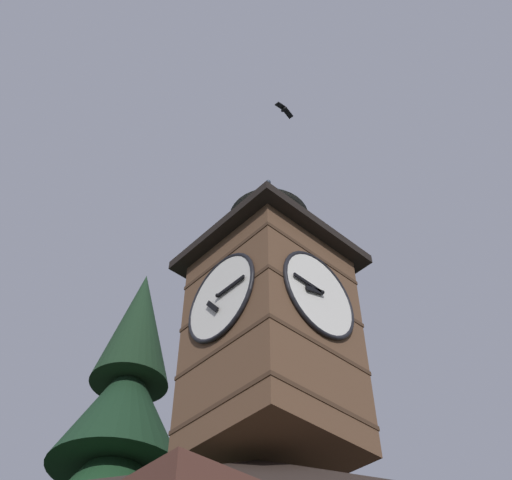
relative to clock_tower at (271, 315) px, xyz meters
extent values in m
cube|color=brown|center=(-0.02, -0.02, -1.03)|extent=(3.07, 3.07, 5.34)
cube|color=#432E20|center=(-0.02, -0.02, -3.06)|extent=(3.11, 3.11, 0.10)
cube|color=#432E20|center=(-0.02, -0.02, -1.72)|extent=(3.11, 3.11, 0.10)
cube|color=#432E20|center=(-0.02, -0.02, -0.39)|extent=(3.11, 3.11, 0.10)
cube|color=#432E20|center=(-0.02, -0.02, 0.95)|extent=(3.11, 3.11, 0.10)
cylinder|color=white|center=(-0.02, 1.55, -0.32)|extent=(2.18, 0.10, 2.18)
torus|color=black|center=(-0.02, 1.57, -0.32)|extent=(2.28, 0.10, 2.28)
cube|color=black|center=(0.24, 1.65, -0.40)|extent=(0.56, 0.04, 0.27)
cube|color=black|center=(0.42, 1.65, -0.31)|extent=(0.89, 0.04, 0.10)
sphere|color=black|center=(-0.02, 1.66, -0.32)|extent=(0.10, 0.10, 0.10)
cylinder|color=white|center=(1.55, -0.02, -0.32)|extent=(0.10, 2.18, 2.18)
torus|color=black|center=(1.57, -0.02, -0.32)|extent=(0.10, 2.28, 2.28)
cube|color=black|center=(1.65, -0.20, -0.53)|extent=(0.04, 0.44, 0.49)
cube|color=black|center=(1.65, 0.42, -0.33)|extent=(0.04, 0.89, 0.08)
sphere|color=black|center=(1.66, -0.02, -0.32)|extent=(0.10, 0.10, 0.10)
cube|color=black|center=(-0.02, -0.02, 1.77)|extent=(3.77, 3.77, 0.25)
cylinder|color=beige|center=(-0.02, -0.02, 2.68)|extent=(1.94, 1.94, 1.56)
cylinder|color=#2D2319|center=(-0.02, -0.02, 2.15)|extent=(2.00, 2.00, 0.10)
cylinder|color=#2D2319|center=(-0.02, -0.02, 2.68)|extent=(2.00, 2.00, 0.10)
cylinder|color=#2D2319|center=(-0.02, -0.02, 3.20)|extent=(2.00, 2.00, 0.10)
cone|color=#424C5B|center=(-0.02, -0.02, 4.20)|extent=(2.24, 2.24, 1.49)
sphere|color=#2D3847|center=(-0.02, -0.02, 5.05)|extent=(0.16, 0.16, 0.16)
cone|color=#18331F|center=(0.83, -4.83, -0.85)|extent=(3.43, 3.43, 3.31)
cone|color=#1A321E|center=(0.83, -4.83, 1.96)|extent=(2.18, 2.18, 4.02)
ellipsoid|color=black|center=(0.67, 1.44, 6.61)|extent=(0.14, 0.23, 0.12)
cube|color=black|center=(0.84, 1.45, 6.61)|extent=(0.35, 0.18, 0.15)
cube|color=black|center=(0.49, 1.42, 6.61)|extent=(0.35, 0.18, 0.15)
camera|label=1|loc=(8.41, 8.66, -9.58)|focal=44.34mm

